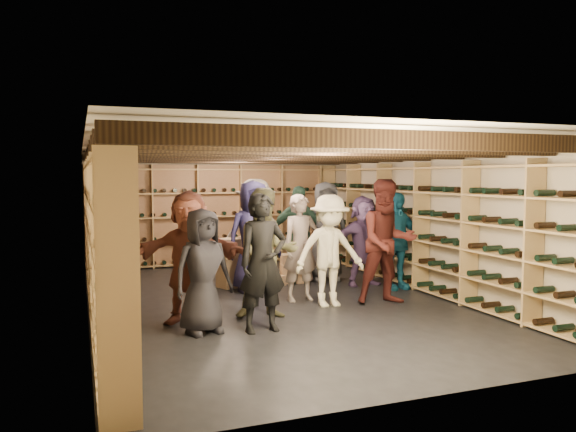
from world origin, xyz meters
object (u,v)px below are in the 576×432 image
Objects in this scene: person_8 at (387,242)px; crate_loose at (271,279)px; person_6 at (253,236)px; person_0 at (203,271)px; crate_stack_right at (295,268)px; person_1 at (263,263)px; person_3 at (329,251)px; crate_stack_left at (233,262)px; person_5 at (189,257)px; person_7 at (301,248)px; person_10 at (298,234)px; person_11 at (364,240)px; person_2 at (267,253)px; person_12 at (326,231)px; person_9 at (256,233)px; person_4 at (396,241)px.

crate_loose is at bearing 128.63° from person_8.
person_6 is at bearing -133.26° from crate_loose.
person_6 reaches higher than person_0.
person_1 is at bearing -118.31° from crate_stack_right.
person_3 reaches higher than crate_loose.
person_5 reaches higher than crate_stack_left.
person_0 is at bearing -63.36° from person_5.
crate_stack_left is 1.61m from person_7.
crate_stack_right is at bearing -168.23° from person_10.
person_11 is at bearing -21.16° from person_10.
person_2 is 2.89m from person_12.
person_6 is at bearing 70.81° from person_1.
person_9 is 1.18× the size of person_11.
person_6 is at bearing 172.98° from person_11.
person_1 reaches higher than person_7.
person_3 is 1.96m from person_9.
person_3 is (-0.19, -1.88, 0.57)m from crate_stack_right.
person_5 is (-2.29, -2.08, 0.61)m from crate_stack_right.
person_5 is at bearing -175.83° from person_2.
person_2 is 0.94× the size of person_8.
crate_loose is 1.77m from person_11.
person_10 is 0.55m from person_12.
crate_loose is at bearing 64.29° from person_1.
person_4 is at bearing -39.32° from crate_stack_right.
person_8 is at bearing -47.72° from crate_stack_left.
crate_stack_left is 2.15m from person_3.
person_12 reaches higher than person_11.
person_4 is 0.94× the size of person_10.
person_9 reaches higher than person_2.
person_3 is (1.33, 0.94, -0.03)m from person_1.
person_12 reaches higher than crate_loose.
person_10 reaches higher than person_1.
person_11 is 0.87× the size of person_12.
person_6 is 0.99× the size of person_9.
crate_stack_left is at bearing 110.97° from person_7.
crate_loose is 3.11m from person_1.
person_9 reaches higher than crate_stack_left.
crate_stack_right is at bearing 56.72° from person_1.
person_12 is (1.34, 0.00, -0.02)m from person_9.
person_3 is 1.75m from person_11.
person_6 is at bearing 44.04° from person_0.
crate_loose is 0.27× the size of person_9.
person_4 is at bearing 25.12° from person_1.
crate_stack_right is at bearing 0.00° from crate_stack_left.
crate_stack_left is 0.65m from person_9.
person_0 is 0.82× the size of person_9.
crate_stack_left is 0.50× the size of person_1.
person_0 is (-1.08, -2.62, 0.34)m from crate_stack_left.
person_4 is (1.57, 0.75, -0.00)m from person_3.
crate_stack_left reaches higher than crate_stack_right.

